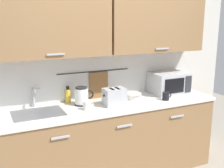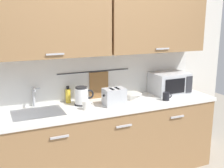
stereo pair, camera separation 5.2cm
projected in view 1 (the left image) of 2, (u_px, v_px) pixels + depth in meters
counter_unit at (111, 140)px, 3.24m from camera, size 2.53×0.64×0.90m
back_wall_assembly at (104, 47)px, 3.20m from camera, size 3.70×0.41×2.50m
sink_faucet at (34, 95)px, 2.96m from camera, size 0.09×0.17×0.22m
microwave at (169, 83)px, 3.56m from camera, size 0.46×0.35×0.27m
electric_kettle at (82, 96)px, 3.07m from camera, size 0.23×0.16×0.21m
dish_soap_bottle at (68, 96)px, 3.14m from camera, size 0.06×0.06×0.20m
mug_near_sink at (87, 105)px, 2.91m from camera, size 0.12×0.08×0.09m
mixing_bowl at (133, 95)px, 3.31m from camera, size 0.21×0.21×0.08m
toaster at (114, 97)px, 3.06m from camera, size 0.26×0.17×0.19m
mug_by_kettle at (166, 96)px, 3.26m from camera, size 0.12×0.08×0.09m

